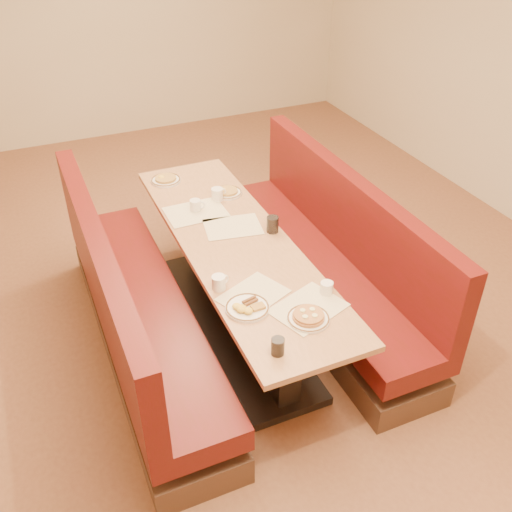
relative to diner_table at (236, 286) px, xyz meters
name	(u,v)px	position (x,y,z in m)	size (l,w,h in m)	color
ground	(237,325)	(0.00, 0.00, -0.37)	(8.00, 8.00, 0.00)	#9E6647
room_envelope	(231,62)	(0.00, 0.00, 1.56)	(6.04, 8.04, 2.82)	beige
diner_table	(236,286)	(0.00, 0.00, 0.00)	(0.70, 2.50, 0.75)	black
booth_left	(134,314)	(-0.73, 0.00, -0.01)	(0.55, 2.50, 1.05)	#4C3326
booth_right	(327,263)	(0.73, 0.00, -0.01)	(0.55, 2.50, 1.05)	#4C3326
placemat_near_left	(253,295)	(-0.12, -0.58, 0.38)	(0.37, 0.28, 0.00)	beige
placemat_near_right	(308,308)	(0.12, -0.82, 0.38)	(0.40, 0.30, 0.00)	beige
placemat_far_left	(196,212)	(-0.12, 0.47, 0.38)	(0.42, 0.32, 0.00)	beige
placemat_far_right	(233,227)	(0.05, 0.17, 0.38)	(0.39, 0.29, 0.00)	beige
pancake_plate	(308,317)	(0.07, -0.90, 0.39)	(0.24, 0.24, 0.05)	white
eggs_plate	(247,307)	(-0.20, -0.69, 0.39)	(0.25, 0.25, 0.05)	white
extra_plate_mid	(227,192)	(0.19, 0.64, 0.39)	(0.22, 0.22, 0.04)	white
extra_plate_far	(166,180)	(-0.18, 1.03, 0.39)	(0.24, 0.24, 0.05)	white
coffee_mug_a	(327,288)	(0.28, -0.74, 0.42)	(0.10, 0.07, 0.08)	white
coffee_mug_b	(219,282)	(-0.28, -0.44, 0.42)	(0.12, 0.08, 0.09)	white
coffee_mug_c	(218,194)	(0.09, 0.58, 0.42)	(0.12, 0.09, 0.09)	white
coffee_mug_d	(196,205)	(-0.11, 0.49, 0.42)	(0.11, 0.08, 0.08)	white
soda_tumbler_near	(278,346)	(-0.19, -1.07, 0.42)	(0.07, 0.07, 0.10)	black
soda_tumbler_mid	(273,224)	(0.28, 0.01, 0.43)	(0.08, 0.08, 0.11)	black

